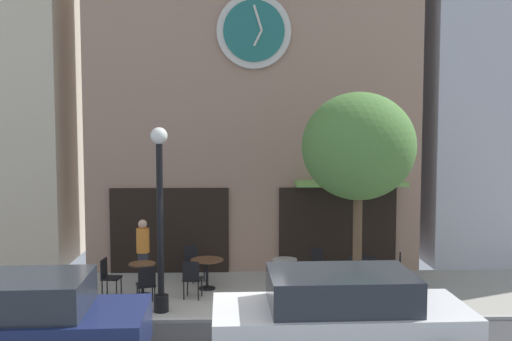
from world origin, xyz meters
name	(u,v)px	position (x,y,z in m)	size (l,w,h in m)	color
ground_plane	(226,331)	(0.00, -0.44, -0.02)	(25.08, 9.12, 0.13)	#9E998E
clock_building	(253,63)	(0.66, 5.31, 5.75)	(9.11, 3.72, 11.17)	#9E7A66
street_lamp	(160,219)	(-1.42, 0.74, 2.01)	(0.36, 0.36, 3.96)	black
street_tree	(359,147)	(2.86, 1.06, 3.52)	(2.48, 2.23, 4.72)	brown
cafe_table_center_right	(142,274)	(-2.02, 1.92, 0.51)	(0.63, 0.63, 0.77)	black
cafe_table_near_curb	(207,267)	(-0.53, 2.44, 0.55)	(0.80, 0.80, 0.73)	black
cafe_table_center	(285,269)	(1.36, 2.41, 0.48)	(0.61, 0.61, 0.73)	black
cafe_table_leftmost	(362,267)	(3.28, 2.45, 0.52)	(0.70, 0.70, 0.74)	black
cafe_chair_outer	(146,282)	(-1.80, 1.15, 0.53)	(0.50, 0.50, 0.90)	black
cafe_chair_near_lamp	(193,260)	(-0.93, 3.22, 0.53)	(0.56, 0.56, 0.90)	black
cafe_chair_mid_row	(396,269)	(4.04, 2.19, 0.53)	(0.49, 0.49, 0.90)	black
cafe_chair_curbside	(108,275)	(-2.80, 1.84, 0.53)	(0.44, 0.44, 0.90)	black
cafe_chair_by_entrance	(314,263)	(2.14, 2.82, 0.53)	(0.56, 0.56, 0.90)	black
cafe_chair_near_tree	(192,276)	(-0.83, 1.62, 0.53)	(0.46, 0.46, 0.90)	black
pedestrian_orange	(143,252)	(-2.13, 2.73, 0.86)	(0.35, 0.35, 1.67)	#2D2D38
parked_car_navy	(14,325)	(-3.43, -2.18, 0.76)	(4.37, 2.17, 1.55)	navy
parked_car_white	(340,318)	(1.97, -2.01, 0.76)	(4.35, 2.12, 1.55)	white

